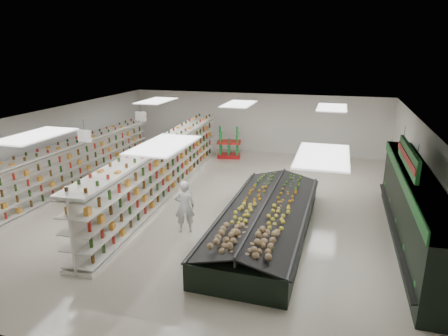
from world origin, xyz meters
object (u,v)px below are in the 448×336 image
(gondola_left, at_px, (75,166))
(gondola_center, at_px, (164,170))
(produce_island, at_px, (266,219))
(shopper_background, at_px, (178,145))
(shopper_main, at_px, (185,207))
(soda_endcap, at_px, (229,143))

(gondola_left, height_order, gondola_center, gondola_center)
(produce_island, bearing_deg, shopper_background, 129.63)
(shopper_main, bearing_deg, shopper_background, -87.39)
(gondola_center, bearing_deg, gondola_left, 179.73)
(produce_island, bearing_deg, gondola_left, 165.11)
(gondola_left, bearing_deg, shopper_main, -23.57)
(produce_island, xyz_separation_m, shopper_main, (-2.45, -0.57, 0.36))
(gondola_center, xyz_separation_m, shopper_main, (2.02, -2.98, -0.14))
(gondola_center, relative_size, soda_endcap, 7.97)
(produce_island, xyz_separation_m, soda_endcap, (-3.46, 8.32, 0.26))
(gondola_left, relative_size, shopper_background, 6.67)
(gondola_center, distance_m, produce_island, 5.10)
(produce_island, relative_size, shopper_main, 4.30)
(gondola_left, height_order, soda_endcap, gondola_left)
(gondola_center, distance_m, soda_endcap, 6.00)
(soda_endcap, relative_size, shopper_background, 0.96)
(shopper_main, distance_m, shopper_background, 8.22)
(gondola_center, relative_size, shopper_main, 7.32)
(gondola_center, height_order, produce_island, gondola_center)
(gondola_left, relative_size, produce_island, 1.48)
(produce_island, height_order, shopper_main, shopper_main)
(gondola_left, height_order, shopper_main, gondola_left)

